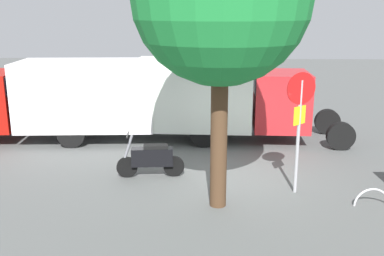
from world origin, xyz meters
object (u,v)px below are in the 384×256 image
(box_truck_far, at_px, (58,96))
(motorcycle, at_px, (152,158))
(stop_sign, at_px, (300,114))
(box_truck_near, at_px, (223,95))
(bike_rack_hoop, at_px, (371,205))

(box_truck_far, height_order, motorcycle, box_truck_far)
(motorcycle, distance_m, stop_sign, 4.04)
(box_truck_near, height_order, stop_sign, stop_sign)
(motorcycle, height_order, bike_rack_hoop, motorcycle)
(box_truck_far, xyz_separation_m, motorcycle, (-3.61, 3.46, -1.02))
(box_truck_near, bearing_deg, bike_rack_hoop, -56.61)
(motorcycle, xyz_separation_m, stop_sign, (-3.65, 0.94, 1.46))
(box_truck_far, xyz_separation_m, stop_sign, (-7.25, 4.40, 0.44))
(box_truck_far, distance_m, motorcycle, 5.10)
(box_truck_near, xyz_separation_m, stop_sign, (-1.66, 4.62, 0.43))
(box_truck_far, height_order, stop_sign, stop_sign)
(box_truck_far, bearing_deg, bike_rack_hoop, 146.40)
(box_truck_far, bearing_deg, motorcycle, 132.54)
(motorcycle, bearing_deg, bike_rack_hoop, 157.08)
(box_truck_near, bearing_deg, box_truck_far, -175.92)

